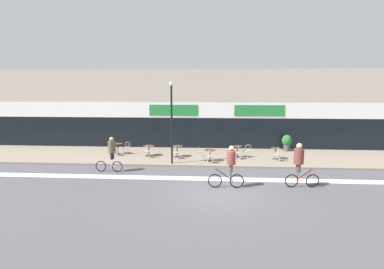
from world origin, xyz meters
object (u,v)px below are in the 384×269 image
at_px(bistro_table_3, 210,153).
at_px(bistro_table_5, 276,151).
at_px(bistro_table_0, 118,147).
at_px(cyclist_2, 299,161).
at_px(cafe_chair_4_side, 247,150).
at_px(cyclist_1, 111,151).
at_px(cafe_chair_0_near, 115,149).
at_px(cafe_chair_5_near, 278,154).
at_px(planter_pot, 287,142).
at_px(cafe_chair_3_side, 200,153).
at_px(cyclist_0, 230,164).
at_px(bistro_table_4, 238,149).
at_px(cafe_chair_4_near, 238,152).
at_px(cafe_chair_1_near, 147,150).
at_px(bistro_table_2, 177,149).
at_px(cafe_chair_0_side, 126,147).
at_px(bistro_table_1, 149,149).
at_px(cafe_chair_2_near, 176,151).
at_px(cafe_chair_3_near, 210,155).
at_px(lamp_post, 172,117).

relative_size(bistro_table_3, bistro_table_5, 0.97).
distance_m(bistro_table_0, cyclist_2, 12.73).
xyz_separation_m(cafe_chair_4_side, cyclist_1, (-8.20, -3.76, 0.58)).
distance_m(cafe_chair_0_near, cafe_chair_4_side, 9.18).
xyz_separation_m(cafe_chair_5_near, planter_pot, (1.38, 3.36, 0.18)).
relative_size(cafe_chair_3_side, cyclist_0, 0.43).
relative_size(bistro_table_4, cyclist_1, 0.38).
bearing_deg(cafe_chair_4_near, cafe_chair_5_near, -91.49).
height_order(cafe_chair_1_near, cafe_chair_4_side, same).
distance_m(bistro_table_2, cafe_chair_0_side, 3.81).
relative_size(bistro_table_0, planter_pot, 0.62).
bearing_deg(cyclist_0, cafe_chair_0_near, -38.73).
distance_m(bistro_table_2, planter_pot, 8.42).
bearing_deg(bistro_table_5, planter_pot, 63.20).
bearing_deg(cafe_chair_4_side, bistro_table_2, 6.86).
bearing_deg(bistro_table_1, bistro_table_5, -2.84).
distance_m(bistro_table_2, cyclist_2, 8.77).
bearing_deg(cafe_chair_0_side, bistro_table_2, 169.90).
bearing_deg(bistro_table_0, bistro_table_3, -14.14).
xyz_separation_m(bistro_table_5, cafe_chair_5_near, (0.00, -0.63, -0.02)).
bearing_deg(cafe_chair_2_near, bistro_table_2, 6.62).
bearing_deg(cafe_chair_1_near, cafe_chair_0_side, 50.72).
xyz_separation_m(bistro_table_2, cyclist_2, (6.67, -5.65, 0.65)).
distance_m(cafe_chair_2_near, cyclist_2, 8.39).
bearing_deg(bistro_table_1, cafe_chair_0_near, -174.93).
distance_m(bistro_table_5, cafe_chair_3_near, 4.62).
height_order(planter_pot, cyclist_1, cyclist_1).
distance_m(bistro_table_0, cafe_chair_4_near, 8.61).
bearing_deg(bistro_table_5, cafe_chair_4_near, -174.68).
relative_size(bistro_table_0, cafe_chair_1_near, 0.85).
bearing_deg(bistro_table_1, cafe_chair_4_near, -6.13).
height_order(cafe_chair_1_near, cafe_chair_5_near, same).
relative_size(cafe_chair_2_near, planter_pot, 0.73).
xyz_separation_m(bistro_table_0, bistro_table_3, (6.67, -1.68, -0.02)).
bearing_deg(planter_pot, cafe_chair_4_near, -142.61).
bearing_deg(bistro_table_5, cafe_chair_1_near, -178.71).
bearing_deg(bistro_table_5, lamp_post, -166.56).
bearing_deg(cyclist_1, cyclist_2, 171.13).
relative_size(cafe_chair_1_near, cyclist_2, 0.41).
xyz_separation_m(bistro_table_4, bistro_table_5, (2.49, -0.39, -0.02)).
relative_size(bistro_table_4, planter_pot, 0.63).
bearing_deg(planter_pot, bistro_table_0, -171.36).
bearing_deg(cafe_chair_2_near, bistro_table_5, -79.03).
relative_size(cafe_chair_3_near, lamp_post, 0.18).
relative_size(cafe_chair_0_side, cafe_chair_5_near, 1.00).
relative_size(bistro_table_2, cafe_chair_4_near, 0.87).
bearing_deg(cafe_chair_0_side, cafe_chair_3_side, 162.04).
distance_m(bistro_table_2, cafe_chair_3_side, 1.97).
bearing_deg(cafe_chair_4_near, bistro_table_5, -77.27).
relative_size(bistro_table_3, lamp_post, 0.14).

